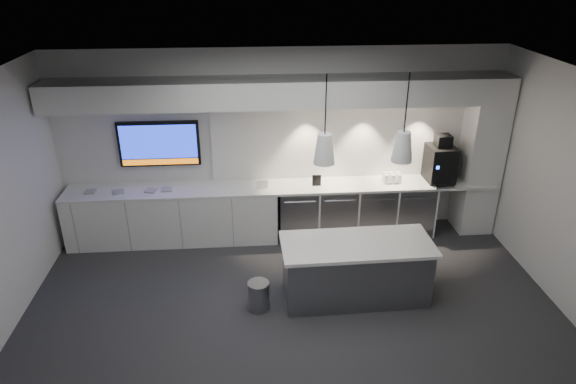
{
  "coord_description": "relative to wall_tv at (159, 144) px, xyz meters",
  "views": [
    {
      "loc": [
        -0.49,
        -5.22,
        4.25
      ],
      "look_at": [
        0.0,
        1.1,
        1.29
      ],
      "focal_mm": 32.0,
      "sensor_mm": 36.0,
      "label": 1
    }
  ],
  "objects": [
    {
      "name": "fridge_unit_c",
      "position": [
        3.41,
        -0.27,
        -1.13
      ],
      "size": [
        0.6,
        0.61,
        0.85
      ],
      "primitive_type": "cube",
      "color": "gray",
      "rests_on": "floor"
    },
    {
      "name": "island",
      "position": [
        2.75,
        -2.01,
        -1.14
      ],
      "size": [
        2.0,
        0.89,
        0.84
      ],
      "rotation": [
        0.0,
        0.0,
        0.02
      ],
      "color": "gray",
      "rests_on": "floor"
    },
    {
      "name": "wall_tv",
      "position": [
        0.0,
        0.0,
        0.0
      ],
      "size": [
        1.25,
        0.07,
        0.72
      ],
      "color": "black",
      "rests_on": "wall_back"
    },
    {
      "name": "bin",
      "position": [
        1.46,
        -2.17,
        -1.36
      ],
      "size": [
        0.36,
        0.36,
        0.4
      ],
      "primitive_type": "cylinder",
      "rotation": [
        0.0,
        0.0,
        0.34
      ],
      "color": "gray",
      "rests_on": "floor"
    },
    {
      "name": "left_base_cabinets",
      "position": [
        0.15,
        -0.27,
        -1.13
      ],
      "size": [
        3.3,
        0.63,
        0.86
      ],
      "primitive_type": "cube",
      "color": "white",
      "rests_on": "floor"
    },
    {
      "name": "tray_c",
      "position": [
        -0.15,
        -0.32,
        -0.65
      ],
      "size": [
        0.2,
        0.2,
        0.02
      ],
      "primitive_type": "cube",
      "rotation": [
        0.0,
        0.0,
        -0.28
      ],
      "color": "#A1A1A1",
      "rests_on": "back_counter"
    },
    {
      "name": "tray_d",
      "position": [
        0.09,
        -0.3,
        -0.65
      ],
      "size": [
        0.17,
        0.17,
        0.02
      ],
      "primitive_type": "cube",
      "rotation": [
        0.0,
        0.0,
        0.09
      ],
      "color": "#A1A1A1",
      "rests_on": "back_counter"
    },
    {
      "name": "sign_white",
      "position": [
        1.58,
        -0.36,
        -0.59
      ],
      "size": [
        0.18,
        0.08,
        0.14
      ],
      "primitive_type": "cube",
      "rotation": [
        0.0,
        0.0,
        0.32
      ],
      "color": "white",
      "rests_on": "back_counter"
    },
    {
      "name": "column",
      "position": [
        5.1,
        -0.25,
        -0.26
      ],
      "size": [
        0.55,
        0.55,
        2.6
      ],
      "primitive_type": "cube",
      "color": "white",
      "rests_on": "floor"
    },
    {
      "name": "tray_b",
      "position": [
        -0.63,
        -0.34,
        -0.65
      ],
      "size": [
        0.2,
        0.2,
        0.02
      ],
      "primitive_type": "cube",
      "rotation": [
        0.0,
        0.0,
        0.27
      ],
      "color": "#A1A1A1",
      "rests_on": "back_counter"
    },
    {
      "name": "wall_front",
      "position": [
        1.9,
        -4.95,
        -0.06
      ],
      "size": [
        7.0,
        0.0,
        7.0
      ],
      "primitive_type": "plane",
      "rotation": [
        -1.57,
        0.0,
        0.0
      ],
      "color": "silver",
      "rests_on": "floor"
    },
    {
      "name": "cup_cluster",
      "position": [
        3.66,
        -0.28,
        -0.58
      ],
      "size": [
        0.29,
        0.18,
        0.16
      ],
      "primitive_type": null,
      "color": "white",
      "rests_on": "back_counter"
    },
    {
      "name": "tray_a",
      "position": [
        -1.07,
        -0.29,
        -0.65
      ],
      "size": [
        0.16,
        0.16,
        0.02
      ],
      "primitive_type": "cube",
      "rotation": [
        0.0,
        0.0,
        -0.01
      ],
      "color": "#A1A1A1",
      "rests_on": "back_counter"
    },
    {
      "name": "pendant_left",
      "position": [
        2.28,
        -2.01,
        0.59
      ],
      "size": [
        0.26,
        0.26,
        1.07
      ],
      "color": "white",
      "rests_on": "ceiling"
    },
    {
      "name": "coffee_machine",
      "position": [
        4.44,
        -0.25,
        -0.34
      ],
      "size": [
        0.43,
        0.6,
        0.77
      ],
      "rotation": [
        0.0,
        0.0,
        0.02
      ],
      "color": "black",
      "rests_on": "back_counter"
    },
    {
      "name": "pendant_right",
      "position": [
        3.23,
        -2.01,
        0.59
      ],
      "size": [
        0.26,
        0.26,
        1.07
      ],
      "color": "white",
      "rests_on": "ceiling"
    },
    {
      "name": "sign_black",
      "position": [
        2.44,
        -0.31,
        -0.57
      ],
      "size": [
        0.14,
        0.02,
        0.18
      ],
      "primitive_type": "cube",
      "rotation": [
        0.0,
        0.0,
        -0.03
      ],
      "color": "black",
      "rests_on": "back_counter"
    },
    {
      "name": "fridge_unit_a",
      "position": [
        2.15,
        -0.27,
        -1.13
      ],
      "size": [
        0.6,
        0.61,
        0.85
      ],
      "primitive_type": "cube",
      "color": "gray",
      "rests_on": "floor"
    },
    {
      "name": "ceiling",
      "position": [
        1.9,
        -2.45,
        1.44
      ],
      "size": [
        7.0,
        7.0,
        0.0
      ],
      "primitive_type": "plane",
      "rotation": [
        3.14,
        0.0,
        0.0
      ],
      "color": "black",
      "rests_on": "wall_back"
    },
    {
      "name": "fridge_unit_b",
      "position": [
        2.78,
        -0.27,
        -1.13
      ],
      "size": [
        0.6,
        0.61,
        0.85
      ],
      "primitive_type": "cube",
      "color": "gray",
      "rests_on": "floor"
    },
    {
      "name": "floor",
      "position": [
        1.9,
        -2.45,
        -1.56
      ],
      "size": [
        7.0,
        7.0,
        0.0
      ],
      "primitive_type": "plane",
      "color": "#2D2D2F",
      "rests_on": "ground"
    },
    {
      "name": "back_counter",
      "position": [
        1.9,
        -0.27,
        -0.68
      ],
      "size": [
        6.8,
        0.65,
        0.04
      ],
      "primitive_type": "cube",
      "color": "white",
      "rests_on": "left_base_cabinets"
    },
    {
      "name": "backsplash",
      "position": [
        3.1,
        0.03,
        -0.01
      ],
      "size": [
        4.6,
        0.03,
        1.3
      ],
      "primitive_type": "cube",
      "color": "white",
      "rests_on": "wall_back"
    },
    {
      "name": "fridge_unit_d",
      "position": [
        4.04,
        -0.27,
        -1.13
      ],
      "size": [
        0.6,
        0.61,
        0.85
      ],
      "primitive_type": "cube",
      "color": "gray",
      "rests_on": "floor"
    },
    {
      "name": "wall_back",
      "position": [
        1.9,
        0.05,
        -0.06
      ],
      "size": [
        7.0,
        0.0,
        7.0
      ],
      "primitive_type": "plane",
      "rotation": [
        1.57,
        0.0,
        0.0
      ],
      "color": "silver",
      "rests_on": "floor"
    },
    {
      "name": "soffit",
      "position": [
        1.9,
        -0.25,
        0.84
      ],
      "size": [
        6.9,
        0.6,
        0.4
      ],
      "primitive_type": "cube",
      "color": "white",
      "rests_on": "wall_back"
    }
  ]
}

